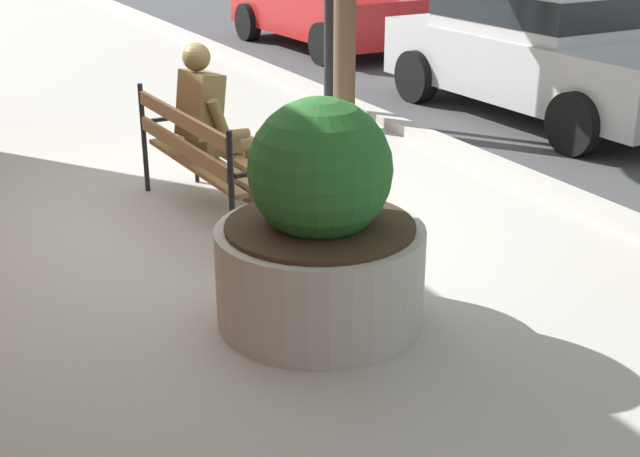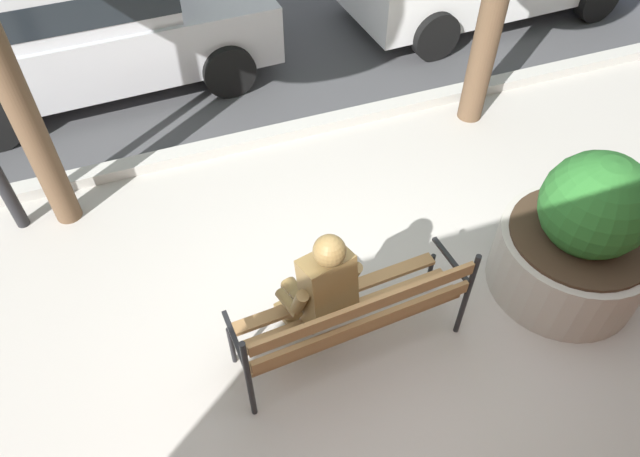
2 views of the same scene
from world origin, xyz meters
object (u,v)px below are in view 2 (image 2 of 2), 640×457
(bronze_statue_seated, at_px, (319,289))
(concrete_planter, at_px, (578,240))
(park_bench, at_px, (355,314))
(parked_car_silver, at_px, (87,20))

(bronze_statue_seated, height_order, concrete_planter, concrete_planter)
(park_bench, relative_size, bronze_statue_seated, 1.33)
(parked_car_silver, bearing_deg, park_bench, -73.19)
(park_bench, bearing_deg, concrete_planter, 0.39)
(park_bench, distance_m, bronze_statue_seated, 0.32)
(concrete_planter, relative_size, parked_car_silver, 0.33)
(parked_car_silver, bearing_deg, concrete_planter, -53.89)
(concrete_planter, bearing_deg, parked_car_silver, 126.11)
(park_bench, height_order, bronze_statue_seated, bronze_statue_seated)
(park_bench, xyz_separation_m, parked_car_silver, (-1.41, 4.67, 0.30))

